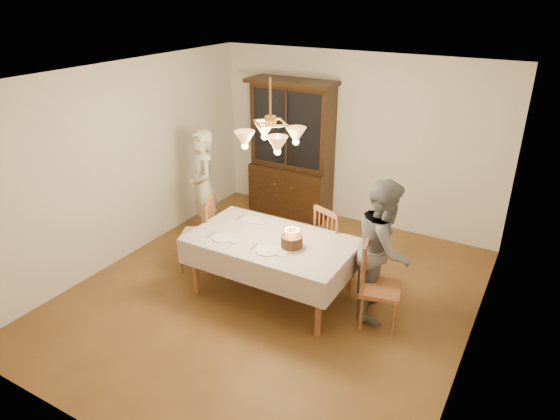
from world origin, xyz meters
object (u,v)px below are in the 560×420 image
Objects in this scene: dining_table at (271,245)px; elderly_woman at (203,187)px; china_hutch at (292,152)px; birthday_cake at (292,242)px; chair_far_side at (335,246)px.

elderly_woman reaches higher than dining_table.
china_hutch is 7.20× the size of birthday_cake.
birthday_cake is at bearing -61.33° from china_hutch.
china_hutch is at bearing 113.17° from dining_table.
dining_table is 1.90× the size of chair_far_side.
dining_table is at bearing -66.83° from china_hutch.
elderly_woman is (-1.60, 0.78, 0.14)m from dining_table.
elderly_woman reaches higher than birthday_cake.
elderly_woman is at bearing 178.84° from chair_far_side.
dining_table is at bearing -123.13° from chair_far_side.
china_hutch is 2.18m from chair_far_side.
china_hutch is (-0.96, 2.25, 0.36)m from dining_table.
dining_table is at bearing 12.12° from elderly_woman.
dining_table is 2.48m from china_hutch.
birthday_cake is at bearing -102.88° from chair_far_side.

